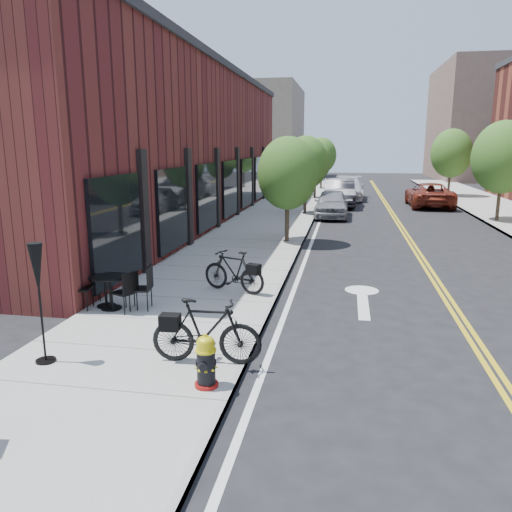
# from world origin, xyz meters

# --- Properties ---
(ground) EXTENTS (120.00, 120.00, 0.00)m
(ground) POSITION_xyz_m (0.00, 0.00, 0.00)
(ground) COLOR black
(ground) RESTS_ON ground
(sidewalk_near) EXTENTS (4.00, 70.00, 0.12)m
(sidewalk_near) POSITION_xyz_m (-2.00, 10.00, 0.06)
(sidewalk_near) COLOR #9E9B93
(sidewalk_near) RESTS_ON ground
(building_near) EXTENTS (5.00, 28.00, 7.00)m
(building_near) POSITION_xyz_m (-6.50, 14.00, 3.50)
(building_near) COLOR #491717
(building_near) RESTS_ON ground
(bg_building_left) EXTENTS (8.00, 14.00, 10.00)m
(bg_building_left) POSITION_xyz_m (-8.00, 48.00, 5.00)
(bg_building_left) COLOR #726656
(bg_building_left) RESTS_ON ground
(bg_building_right) EXTENTS (10.00, 16.00, 12.00)m
(bg_building_right) POSITION_xyz_m (16.00, 50.00, 6.00)
(bg_building_right) COLOR brown
(bg_building_right) RESTS_ON ground
(tree_near_a) EXTENTS (2.20, 2.20, 3.81)m
(tree_near_a) POSITION_xyz_m (-0.60, 9.00, 2.60)
(tree_near_a) COLOR #382B1E
(tree_near_a) RESTS_ON sidewalk_near
(tree_near_b) EXTENTS (2.30, 2.30, 3.98)m
(tree_near_b) POSITION_xyz_m (-0.60, 17.00, 2.71)
(tree_near_b) COLOR #382B1E
(tree_near_b) RESTS_ON sidewalk_near
(tree_near_c) EXTENTS (2.10, 2.10, 3.67)m
(tree_near_c) POSITION_xyz_m (-0.60, 25.00, 2.53)
(tree_near_c) COLOR #382B1E
(tree_near_c) RESTS_ON sidewalk_near
(tree_near_d) EXTENTS (2.40, 2.40, 4.11)m
(tree_near_d) POSITION_xyz_m (-0.60, 33.00, 2.79)
(tree_near_d) COLOR #382B1E
(tree_near_d) RESTS_ON sidewalk_near
(tree_far_b) EXTENTS (2.80, 2.80, 4.62)m
(tree_far_b) POSITION_xyz_m (8.60, 16.00, 3.06)
(tree_far_b) COLOR #382B1E
(tree_far_b) RESTS_ON sidewalk_far
(tree_far_c) EXTENTS (2.80, 2.80, 4.62)m
(tree_far_c) POSITION_xyz_m (8.60, 28.00, 3.06)
(tree_far_c) COLOR #382B1E
(tree_far_c) RESTS_ON sidewalk_far
(fire_hydrant) EXTENTS (0.43, 0.43, 0.81)m
(fire_hydrant) POSITION_xyz_m (-0.40, -2.63, 0.50)
(fire_hydrant) COLOR maroon
(fire_hydrant) RESTS_ON sidewalk_near
(bicycle_left) EXTENTS (1.76, 1.04, 1.02)m
(bicycle_left) POSITION_xyz_m (-1.08, 2.20, 0.63)
(bicycle_left) COLOR black
(bicycle_left) RESTS_ON sidewalk_near
(bicycle_right) EXTENTS (1.83, 0.62, 1.09)m
(bicycle_right) POSITION_xyz_m (-0.62, -1.84, 0.66)
(bicycle_right) COLOR black
(bicycle_right) RESTS_ON sidewalk_near
(bistro_set_b) EXTENTS (1.80, 0.87, 0.95)m
(bistro_set_b) POSITION_xyz_m (-3.42, 0.46, 0.60)
(bistro_set_b) COLOR black
(bistro_set_b) RESTS_ON sidewalk_near
(bistro_set_c) EXTENTS (1.66, 1.04, 0.89)m
(bistro_set_c) POSITION_xyz_m (-3.60, 0.59, 0.57)
(bistro_set_c) COLOR black
(bistro_set_c) RESTS_ON sidewalk_near
(patio_umbrella) EXTENTS (0.32, 0.32, 1.99)m
(patio_umbrella) POSITION_xyz_m (-3.24, -2.27, 1.55)
(patio_umbrella) COLOR black
(patio_umbrella) RESTS_ON sidewalk_near
(parked_car_a) EXTENTS (1.67, 4.12, 1.40)m
(parked_car_a) POSITION_xyz_m (0.80, 16.44, 0.70)
(parked_car_a) COLOR gray
(parked_car_a) RESTS_ON ground
(parked_car_b) EXTENTS (1.99, 5.09, 1.65)m
(parked_car_b) POSITION_xyz_m (1.09, 21.30, 0.82)
(parked_car_b) COLOR black
(parked_car_b) RESTS_ON ground
(parked_car_c) EXTENTS (2.28, 5.29, 1.52)m
(parked_car_c) POSITION_xyz_m (1.60, 25.30, 0.76)
(parked_car_c) COLOR silver
(parked_car_c) RESTS_ON ground
(parked_car_far) EXTENTS (2.40, 5.18, 1.44)m
(parked_car_far) POSITION_xyz_m (6.38, 21.94, 0.72)
(parked_car_far) COLOR maroon
(parked_car_far) RESTS_ON ground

